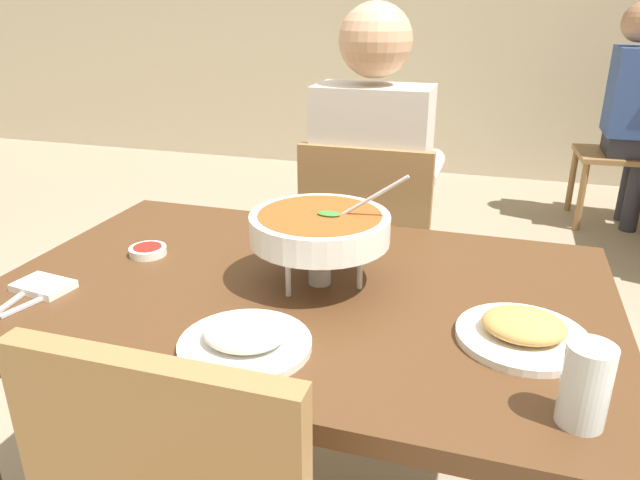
{
  "coord_description": "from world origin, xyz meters",
  "views": [
    {
      "loc": [
        0.39,
        -1.1,
        1.3
      ],
      "look_at": [
        0.0,
        0.15,
        0.78
      ],
      "focal_mm": 33.25,
      "sensor_mm": 36.0,
      "label": 1
    }
  ],
  "objects_px": {
    "diner_main": "(373,184)",
    "drink_glass": "(585,389)",
    "sauce_dish": "(148,250)",
    "chair_bg_left": "(634,144)",
    "rice_plate": "(245,338)",
    "appetizer_plate": "(523,331)",
    "chair_diner_main": "(369,254)",
    "curry_bowl": "(320,228)",
    "patron_bg_left": "(634,104)",
    "dining_table_main": "(300,327)"
  },
  "relations": [
    {
      "from": "sauce_dish",
      "to": "chair_bg_left",
      "type": "xyz_separation_m",
      "value": [
        1.57,
        2.78,
        -0.23
      ]
    },
    {
      "from": "diner_main",
      "to": "drink_glass",
      "type": "bearing_deg",
      "value": -62.82
    },
    {
      "from": "appetizer_plate",
      "to": "patron_bg_left",
      "type": "bearing_deg",
      "value": 77.45
    },
    {
      "from": "drink_glass",
      "to": "patron_bg_left",
      "type": "bearing_deg",
      "value": 79.67
    },
    {
      "from": "appetizer_plate",
      "to": "sauce_dish",
      "type": "xyz_separation_m",
      "value": [
        -0.87,
        0.15,
        -0.01
      ]
    },
    {
      "from": "diner_main",
      "to": "curry_bowl",
      "type": "bearing_deg",
      "value": -86.99
    },
    {
      "from": "chair_bg_left",
      "to": "chair_diner_main",
      "type": "bearing_deg",
      "value": -118.71
    },
    {
      "from": "dining_table_main",
      "to": "rice_plate",
      "type": "xyz_separation_m",
      "value": [
        -0.01,
        -0.27,
        0.12
      ]
    },
    {
      "from": "chair_diner_main",
      "to": "appetizer_plate",
      "type": "relative_size",
      "value": 3.75
    },
    {
      "from": "rice_plate",
      "to": "chair_diner_main",
      "type": "bearing_deg",
      "value": 89.33
    },
    {
      "from": "curry_bowl",
      "to": "drink_glass",
      "type": "relative_size",
      "value": 2.56
    },
    {
      "from": "chair_diner_main",
      "to": "rice_plate",
      "type": "height_order",
      "value": "chair_diner_main"
    },
    {
      "from": "chair_diner_main",
      "to": "drink_glass",
      "type": "relative_size",
      "value": 6.92
    },
    {
      "from": "chair_diner_main",
      "to": "curry_bowl",
      "type": "xyz_separation_m",
      "value": [
        0.04,
        -0.69,
        0.35
      ]
    },
    {
      "from": "appetizer_plate",
      "to": "sauce_dish",
      "type": "distance_m",
      "value": 0.89
    },
    {
      "from": "drink_glass",
      "to": "chair_diner_main",
      "type": "bearing_deg",
      "value": 117.92
    },
    {
      "from": "sauce_dish",
      "to": "dining_table_main",
      "type": "bearing_deg",
      "value": -7.17
    },
    {
      "from": "drink_glass",
      "to": "patron_bg_left",
      "type": "relative_size",
      "value": 0.1
    },
    {
      "from": "chair_diner_main",
      "to": "chair_bg_left",
      "type": "distance_m",
      "value": 2.42
    },
    {
      "from": "dining_table_main",
      "to": "drink_glass",
      "type": "height_order",
      "value": "drink_glass"
    },
    {
      "from": "dining_table_main",
      "to": "curry_bowl",
      "type": "distance_m",
      "value": 0.24
    },
    {
      "from": "rice_plate",
      "to": "drink_glass",
      "type": "distance_m",
      "value": 0.56
    },
    {
      "from": "diner_main",
      "to": "curry_bowl",
      "type": "distance_m",
      "value": 0.73
    },
    {
      "from": "patron_bg_left",
      "to": "rice_plate",
      "type": "bearing_deg",
      "value": -110.0
    },
    {
      "from": "sauce_dish",
      "to": "appetizer_plate",
      "type": "bearing_deg",
      "value": -9.5
    },
    {
      "from": "appetizer_plate",
      "to": "diner_main",
      "type": "bearing_deg",
      "value": 118.82
    },
    {
      "from": "diner_main",
      "to": "rice_plate",
      "type": "xyz_separation_m",
      "value": [
        -0.01,
        -1.01,
        0.0
      ]
    },
    {
      "from": "chair_bg_left",
      "to": "rice_plate",
      "type": "bearing_deg",
      "value": -110.7
    },
    {
      "from": "dining_table_main",
      "to": "rice_plate",
      "type": "height_order",
      "value": "rice_plate"
    },
    {
      "from": "sauce_dish",
      "to": "chair_bg_left",
      "type": "distance_m",
      "value": 3.2
    },
    {
      "from": "dining_table_main",
      "to": "appetizer_plate",
      "type": "distance_m",
      "value": 0.49
    },
    {
      "from": "chair_diner_main",
      "to": "rice_plate",
      "type": "distance_m",
      "value": 1.01
    },
    {
      "from": "drink_glass",
      "to": "diner_main",
      "type": "bearing_deg",
      "value": 117.18
    },
    {
      "from": "chair_diner_main",
      "to": "patron_bg_left",
      "type": "xyz_separation_m",
      "value": [
        1.11,
        2.1,
        0.24
      ]
    },
    {
      "from": "appetizer_plate",
      "to": "dining_table_main",
      "type": "bearing_deg",
      "value": 168.45
    },
    {
      "from": "diner_main",
      "to": "patron_bg_left",
      "type": "distance_m",
      "value": 2.34
    },
    {
      "from": "drink_glass",
      "to": "rice_plate",
      "type": "bearing_deg",
      "value": 175.93
    },
    {
      "from": "curry_bowl",
      "to": "patron_bg_left",
      "type": "xyz_separation_m",
      "value": [
        1.07,
        2.79,
        -0.11
      ]
    },
    {
      "from": "drink_glass",
      "to": "chair_bg_left",
      "type": "bearing_deg",
      "value": 78.85
    },
    {
      "from": "rice_plate",
      "to": "sauce_dish",
      "type": "height_order",
      "value": "rice_plate"
    },
    {
      "from": "chair_bg_left",
      "to": "curry_bowl",
      "type": "bearing_deg",
      "value": -111.8
    },
    {
      "from": "sauce_dish",
      "to": "chair_bg_left",
      "type": "relative_size",
      "value": 0.1
    },
    {
      "from": "sauce_dish",
      "to": "chair_bg_left",
      "type": "height_order",
      "value": "chair_bg_left"
    },
    {
      "from": "dining_table_main",
      "to": "sauce_dish",
      "type": "distance_m",
      "value": 0.43
    },
    {
      "from": "drink_glass",
      "to": "dining_table_main",
      "type": "bearing_deg",
      "value": 150.42
    },
    {
      "from": "drink_glass",
      "to": "chair_bg_left",
      "type": "distance_m",
      "value": 3.21
    },
    {
      "from": "rice_plate",
      "to": "appetizer_plate",
      "type": "xyz_separation_m",
      "value": [
        0.47,
        0.17,
        0.0
      ]
    },
    {
      "from": "dining_table_main",
      "to": "chair_diner_main",
      "type": "relative_size",
      "value": 1.47
    },
    {
      "from": "dining_table_main",
      "to": "sauce_dish",
      "type": "xyz_separation_m",
      "value": [
        -0.41,
        0.05,
        0.11
      ]
    },
    {
      "from": "sauce_dish",
      "to": "diner_main",
      "type": "bearing_deg",
      "value": 59.37
    }
  ]
}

